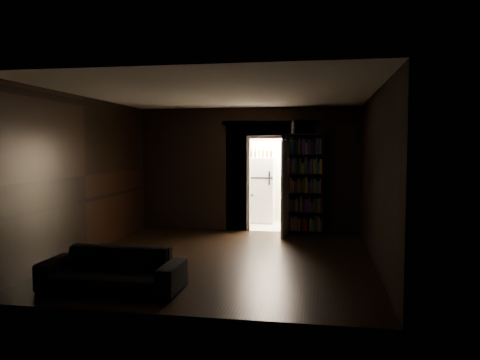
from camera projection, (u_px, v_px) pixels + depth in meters
name	position (u px, v px, depth m)	size (l,w,h in m)	color
ground	(223.00, 259.00, 8.00)	(5.50, 5.50, 0.00)	black
room_walls	(234.00, 159.00, 8.94)	(5.02, 5.61, 2.84)	black
kitchen_alcove	(274.00, 175.00, 11.64)	(2.20, 1.80, 2.60)	beige
sofa	(112.00, 263.00, 6.23)	(1.88, 0.81, 0.72)	black
bookshelf	(303.00, 184.00, 10.26)	(0.90, 0.32, 2.20)	black
refrigerator	(260.00, 190.00, 11.88)	(0.74, 0.68, 1.65)	silver
door	(286.00, 188.00, 10.04)	(0.85, 0.05, 2.05)	silver
figurine	(293.00, 127.00, 10.13)	(0.10, 0.10, 0.30)	silver
bottles	(261.00, 153.00, 11.76)	(0.59, 0.07, 0.24)	black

